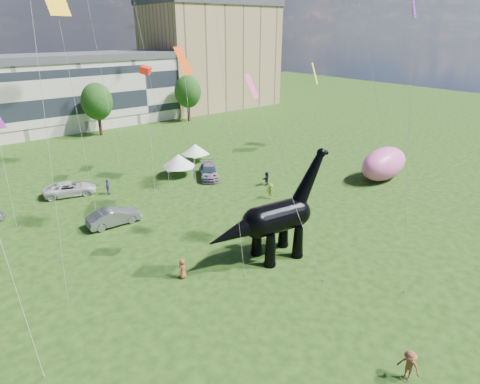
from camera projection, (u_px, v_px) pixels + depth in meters
ground at (280, 306)px, 27.11m from camera, size 220.00×220.00×0.00m
apartment_block at (211, 57)px, 92.93m from camera, size 28.00×18.00×22.00m
tree_mid_right at (96, 99)px, 67.55m from camera, size 5.20×5.20×9.44m
tree_far_right at (188, 89)px, 77.97m from camera, size 5.20×5.20×9.44m
dinosaur_sculpture at (273, 220)px, 31.61m from camera, size 10.94×3.54×8.90m
car_grey at (114, 217)px, 37.96m from camera, size 5.05×1.93×1.64m
car_white at (70, 189)px, 44.70m from camera, size 6.06×3.98×1.55m
car_dark at (209, 172)px, 49.95m from camera, size 4.56×5.77×1.56m
gazebo_near at (179, 161)px, 50.24m from camera, size 5.30×5.30×2.79m
gazebo_far at (195, 149)px, 55.70m from camera, size 4.04×4.04×2.49m
inflatable_pink at (384, 164)px, 49.03m from camera, size 8.22×4.61×3.95m
visitors at (155, 241)px, 33.53m from camera, size 43.34×36.03×1.83m
kites at (31, 10)px, 40.61m from camera, size 59.57×48.45×30.58m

